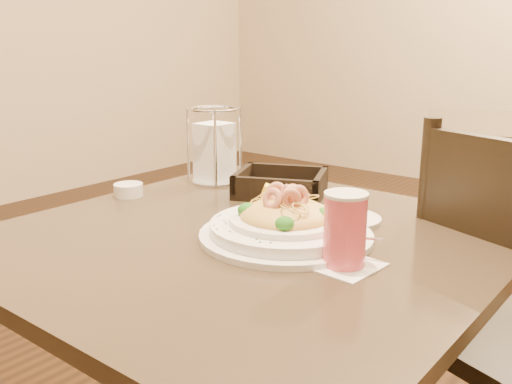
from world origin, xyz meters
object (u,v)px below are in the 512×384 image
Objects in this scene: drink_glass at (345,230)px; side_plate at (347,219)px; napkin_caddy at (215,151)px; main_table at (250,341)px; bread_basket at (281,186)px; pasta_bowl at (286,223)px; butter_ramekin at (128,190)px.

drink_glass is 0.25m from side_plate.
drink_glass is at bearing -27.51° from napkin_caddy.
side_plate is (0.43, -0.07, -0.08)m from napkin_caddy.
bread_basket is at bearing 114.99° from main_table.
drink_glass is at bearing -17.77° from pasta_bowl.
pasta_bowl is at bearing -51.82° from bread_basket.
main_table is 4.59× the size of napkin_caddy.
pasta_bowl is at bearing 162.23° from drink_glass.
napkin_caddy reaches higher than side_plate.
bread_basket reaches higher than side_plate.
pasta_bowl is at bearing -1.16° from butter_ramekin.
napkin_caddy reaches higher than bread_basket.
drink_glass reaches higher than pasta_bowl.
main_table is 2.51× the size of pasta_bowl.
side_plate is (0.04, 0.17, -0.03)m from pasta_bowl.
butter_ramekin is at bearing 174.97° from main_table.
pasta_bowl is 2.89× the size of drink_glass.
napkin_caddy reaches higher than drink_glass.
napkin_caddy is (-0.55, 0.29, 0.02)m from drink_glass.
bread_basket is 0.24m from side_plate.
main_table is at bearing 174.05° from drink_glass.
pasta_bowl is at bearing 21.10° from main_table.
main_table is 0.53m from napkin_caddy.
bread_basket is at bearing 128.18° from pasta_bowl.
pasta_bowl is 5.25× the size of butter_ramekin.
drink_glass is 0.63× the size of napkin_caddy.
bread_basket reaches higher than butter_ramekin.
pasta_bowl is 1.41× the size of bread_basket.
napkin_caddy is at bearing 170.43° from side_plate.
side_plate is 2.02× the size of butter_ramekin.
napkin_caddy is at bearing 152.49° from drink_glass.
main_table is at bearing -158.90° from pasta_bowl.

